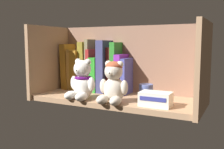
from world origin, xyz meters
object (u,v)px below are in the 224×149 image
book_9 (118,67)px  small_product_box (156,99)px  book_8 (113,70)px  teddy_bear_smaller (113,83)px  book_6 (100,74)px  book_0 (71,66)px  book_2 (80,70)px  book_1 (75,69)px  book_3 (86,66)px  book_7 (107,66)px  teddy_bear_larger (82,82)px  book_5 (94,70)px  book_11 (129,76)px  book_4 (91,65)px  book_10 (123,74)px  pillar_candle (146,92)px

book_9 → small_product_box: bearing=-37.4°
book_8 → teddy_bear_smaller: book_8 is taller
book_6 → book_8: book_8 is taller
book_8 → book_9: (2.41, 0.00, 1.10)cm
book_0 → book_2: size_ratio=1.16×
book_1 → book_3: size_ratio=0.84×
book_7 → book_1: bearing=180.0°
book_0 → book_9: size_ratio=0.96×
book_9 → teddy_bear_larger: bearing=-108.5°
book_0 → small_product_box: size_ratio=1.97×
book_5 → teddy_bear_larger: bearing=-73.4°
small_product_box → book_11: bearing=135.0°
book_2 → book_4: size_ratio=0.78×
book_3 → teddy_bear_smaller: bearing=-39.1°
book_1 → teddy_bear_larger: (16.21, -18.73, -2.64)cm
small_product_box → book_3: bearing=155.9°
book_1 → book_9: size_ratio=0.85×
book_3 → book_4: bearing=0.0°
teddy_bear_larger → teddy_bear_smaller: (13.88, -0.62, 0.59)cm
book_1 → book_8: size_ratio=0.94×
book_7 → small_product_box: (28.30, -17.54, -8.88)cm
book_6 → teddy_bear_smaller: 25.56cm
book_8 → small_product_box: 31.68cm
teddy_bear_larger → book_10: bearing=64.3°
book_11 → pillar_candle: 15.97cm
book_7 → teddy_bear_larger: 19.33cm
book_6 → book_9: (9.07, 0.00, 3.31)cm
book_8 → small_product_box: book_8 is taller
book_7 → book_9: book_7 is taller
book_7 → book_11: bearing=0.0°
book_7 → teddy_bear_smaller: 23.67cm
teddy_bear_larger → pillar_candle: size_ratio=2.51×
book_4 → book_5: bearing=0.0°
book_0 → book_10: bearing=0.0°
book_3 → book_11: book_3 is taller
book_10 → book_1: bearing=180.0°
book_1 → book_11: book_1 is taller
book_4 → book_11: bearing=0.0°
teddy_bear_smaller → book_10: bearing=104.1°
book_9 → book_10: 3.76cm
book_4 → teddy_bear_larger: 20.77cm
book_5 → book_9: size_ratio=0.86×
book_1 → book_6: size_ratio=1.22×
book_10 → teddy_bear_larger: size_ratio=1.08×
book_8 → book_7: bearing=180.0°
book_1 → book_7: 17.21cm
book_8 → pillar_candle: (19.27, -10.12, -6.73)cm
teddy_bear_larger → teddy_bear_smaller: 13.90cm
book_6 → book_3: bearing=180.0°
book_4 → book_10: 16.82cm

